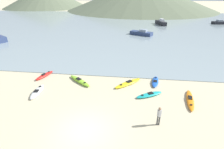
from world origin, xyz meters
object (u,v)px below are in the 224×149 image
(kayak_on_sand_6, at_px, (149,95))
(moored_boat_2, at_px, (161,23))
(moored_boat_1, at_px, (141,33))
(kayak_on_sand_3, at_px, (45,75))
(kayak_on_sand_0, at_px, (128,83))
(kayak_on_sand_2, at_px, (37,92))
(kayak_on_sand_4, at_px, (190,100))
(moored_boat_3, at_px, (221,22))
(person_near_foreground, at_px, (159,115))
(kayak_on_sand_1, at_px, (80,81))
(kayak_on_sand_5, at_px, (155,82))

(kayak_on_sand_6, relative_size, moored_boat_2, 0.49)
(moored_boat_1, bearing_deg, kayak_on_sand_3, -117.23)
(kayak_on_sand_0, bearing_deg, kayak_on_sand_3, 175.84)
(kayak_on_sand_2, bearing_deg, moored_boat_1, 67.74)
(kayak_on_sand_4, height_order, moored_boat_3, moored_boat_3)
(person_near_foreground, xyz_separation_m, moored_boat_3, (23.69, 47.20, -0.38))
(kayak_on_sand_0, height_order, moored_boat_2, moored_boat_2)
(kayak_on_sand_1, xyz_separation_m, kayak_on_sand_4, (10.83, -2.36, -0.03))
(kayak_on_sand_2, bearing_deg, person_near_foreground, -15.94)
(kayak_on_sand_1, height_order, kayak_on_sand_3, kayak_on_sand_3)
(kayak_on_sand_1, distance_m, kayak_on_sand_5, 8.13)
(kayak_on_sand_3, bearing_deg, kayak_on_sand_4, -11.73)
(kayak_on_sand_3, bearing_deg, moored_boat_3, 48.64)
(kayak_on_sand_5, bearing_deg, kayak_on_sand_2, -163.18)
(kayak_on_sand_4, height_order, person_near_foreground, person_near_foreground)
(moored_boat_3, bearing_deg, kayak_on_sand_2, -128.27)
(kayak_on_sand_5, xyz_separation_m, person_near_foreground, (-0.46, -6.64, 0.75))
(kayak_on_sand_0, relative_size, kayak_on_sand_2, 1.07)
(kayak_on_sand_1, bearing_deg, person_near_foreground, -37.37)
(kayak_on_sand_2, distance_m, person_near_foreground, 11.52)
(kayak_on_sand_0, distance_m, person_near_foreground, 6.45)
(kayak_on_sand_3, xyz_separation_m, moored_boat_3, (35.71, 40.57, 0.33))
(kayak_on_sand_2, distance_m, kayak_on_sand_3, 3.60)
(kayak_on_sand_5, distance_m, moored_boat_1, 22.73)
(moored_boat_3, bearing_deg, kayak_on_sand_3, -131.36)
(kayak_on_sand_1, bearing_deg, kayak_on_sand_6, -14.90)
(kayak_on_sand_3, distance_m, moored_boat_2, 40.85)
(kayak_on_sand_4, xyz_separation_m, person_near_foreground, (-3.20, -3.47, 0.75))
(kayak_on_sand_4, distance_m, person_near_foreground, 4.78)
(kayak_on_sand_2, height_order, kayak_on_sand_6, kayak_on_sand_2)
(kayak_on_sand_4, height_order, kayak_on_sand_6, kayak_on_sand_6)
(moored_boat_2, bearing_deg, person_near_foreground, -97.44)
(kayak_on_sand_2, bearing_deg, moored_boat_3, 51.73)
(kayak_on_sand_6, height_order, person_near_foreground, person_near_foreground)
(kayak_on_sand_1, bearing_deg, kayak_on_sand_3, 169.65)
(kayak_on_sand_0, xyz_separation_m, kayak_on_sand_4, (5.62, -2.46, -0.01))
(kayak_on_sand_0, distance_m, kayak_on_sand_1, 5.21)
(kayak_on_sand_6, bearing_deg, kayak_on_sand_3, 166.79)
(kayak_on_sand_3, distance_m, moored_boat_3, 54.05)
(kayak_on_sand_3, height_order, kayak_on_sand_5, kayak_on_sand_3)
(kayak_on_sand_5, bearing_deg, moored_boat_2, 81.94)
(kayak_on_sand_4, distance_m, moored_boat_2, 40.06)
(kayak_on_sand_3, distance_m, person_near_foreground, 13.75)
(kayak_on_sand_0, height_order, moored_boat_3, moored_boat_3)
(kayak_on_sand_3, height_order, moored_boat_3, moored_boat_3)
(kayak_on_sand_3, xyz_separation_m, person_near_foreground, (12.03, -6.63, 0.72))
(kayak_on_sand_2, bearing_deg, kayak_on_sand_1, 37.90)
(kayak_on_sand_5, height_order, moored_boat_2, moored_boat_2)
(kayak_on_sand_4, bearing_deg, moored_boat_3, 64.90)
(kayak_on_sand_2, distance_m, moored_boat_1, 28.30)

